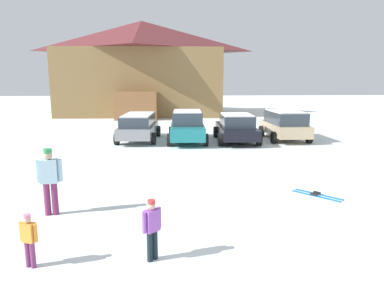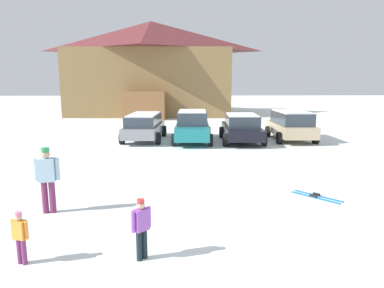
{
  "view_description": "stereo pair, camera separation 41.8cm",
  "coord_description": "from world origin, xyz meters",
  "px_view_note": "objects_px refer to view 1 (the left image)",
  "views": [
    {
      "loc": [
        -1.07,
        -3.25,
        3.25
      ],
      "look_at": [
        -0.33,
        7.88,
        1.22
      ],
      "focal_mm": 32.0,
      "sensor_mm": 36.0,
      "label": 1
    },
    {
      "loc": [
        -0.65,
        -3.27,
        3.25
      ],
      "look_at": [
        -0.33,
        7.88,
        1.22
      ],
      "focal_mm": 32.0,
      "sensor_mm": 36.0,
      "label": 2
    }
  ],
  "objects_px": {
    "parked_black_sedan": "(236,127)",
    "skier_child_in_purple_jacket": "(152,226)",
    "parked_beige_suv": "(285,124)",
    "ski_lodge": "(142,68)",
    "skier_child_in_orange_jacket": "(29,238)",
    "parked_grey_wagon": "(139,126)",
    "skier_adult_in_blue_parka": "(49,178)",
    "parked_teal_hatchback": "(187,126)",
    "pair_of_skis": "(317,195)"
  },
  "relations": [
    {
      "from": "parked_teal_hatchback",
      "to": "pair_of_skis",
      "type": "height_order",
      "value": "parked_teal_hatchback"
    },
    {
      "from": "parked_teal_hatchback",
      "to": "skier_adult_in_blue_parka",
      "type": "relative_size",
      "value": 2.76
    },
    {
      "from": "ski_lodge",
      "to": "parked_grey_wagon",
      "type": "distance_m",
      "value": 17.13
    },
    {
      "from": "parked_beige_suv",
      "to": "skier_child_in_purple_jacket",
      "type": "distance_m",
      "value": 14.75
    },
    {
      "from": "parked_teal_hatchback",
      "to": "skier_adult_in_blue_parka",
      "type": "xyz_separation_m",
      "value": [
        -3.91,
        -10.31,
        0.08
      ]
    },
    {
      "from": "parked_teal_hatchback",
      "to": "skier_child_in_orange_jacket",
      "type": "relative_size",
      "value": 4.66
    },
    {
      "from": "parked_beige_suv",
      "to": "skier_adult_in_blue_parka",
      "type": "bearing_deg",
      "value": -131.63
    },
    {
      "from": "skier_child_in_purple_jacket",
      "to": "skier_child_in_orange_jacket",
      "type": "xyz_separation_m",
      "value": [
        -2.15,
        -0.11,
        -0.1
      ]
    },
    {
      "from": "ski_lodge",
      "to": "skier_child_in_orange_jacket",
      "type": "bearing_deg",
      "value": -89.64
    },
    {
      "from": "ski_lodge",
      "to": "parked_grey_wagon",
      "type": "xyz_separation_m",
      "value": [
        0.95,
        -16.66,
        -3.86
      ]
    },
    {
      "from": "skier_adult_in_blue_parka",
      "to": "skier_child_in_orange_jacket",
      "type": "xyz_separation_m",
      "value": [
        0.45,
        -2.49,
        -0.38
      ]
    },
    {
      "from": "parked_grey_wagon",
      "to": "parked_black_sedan",
      "type": "relative_size",
      "value": 1.0
    },
    {
      "from": "parked_grey_wagon",
      "to": "parked_beige_suv",
      "type": "distance_m",
      "value": 8.27
    },
    {
      "from": "skier_adult_in_blue_parka",
      "to": "skier_child_in_purple_jacket",
      "type": "bearing_deg",
      "value": -42.51
    },
    {
      "from": "parked_beige_suv",
      "to": "skier_adult_in_blue_parka",
      "type": "height_order",
      "value": "skier_adult_in_blue_parka"
    },
    {
      "from": "parked_black_sedan",
      "to": "skier_child_in_orange_jacket",
      "type": "relative_size",
      "value": 4.65
    },
    {
      "from": "skier_child_in_orange_jacket",
      "to": "parked_teal_hatchback",
      "type": "bearing_deg",
      "value": 74.87
    },
    {
      "from": "ski_lodge",
      "to": "skier_adult_in_blue_parka",
      "type": "height_order",
      "value": "ski_lodge"
    },
    {
      "from": "parked_grey_wagon",
      "to": "skier_adult_in_blue_parka",
      "type": "height_order",
      "value": "skier_adult_in_blue_parka"
    },
    {
      "from": "ski_lodge",
      "to": "parked_grey_wagon",
      "type": "bearing_deg",
      "value": -86.74
    },
    {
      "from": "parked_teal_hatchback",
      "to": "parked_black_sedan",
      "type": "xyz_separation_m",
      "value": [
        2.7,
        -0.09,
        -0.08
      ]
    },
    {
      "from": "parked_black_sedan",
      "to": "skier_adult_in_blue_parka",
      "type": "height_order",
      "value": "skier_adult_in_blue_parka"
    },
    {
      "from": "parked_black_sedan",
      "to": "skier_child_in_purple_jacket",
      "type": "height_order",
      "value": "parked_black_sedan"
    },
    {
      "from": "ski_lodge",
      "to": "skier_child_in_purple_jacket",
      "type": "distance_m",
      "value": 30.33
    },
    {
      "from": "parked_grey_wagon",
      "to": "pair_of_skis",
      "type": "relative_size",
      "value": 3.64
    },
    {
      "from": "skier_adult_in_blue_parka",
      "to": "skier_child_in_orange_jacket",
      "type": "bearing_deg",
      "value": -79.71
    },
    {
      "from": "parked_beige_suv",
      "to": "parked_grey_wagon",
      "type": "bearing_deg",
      "value": 178.18
    },
    {
      "from": "ski_lodge",
      "to": "skier_adult_in_blue_parka",
      "type": "xyz_separation_m",
      "value": [
        -0.27,
        -27.59,
        -3.74
      ]
    },
    {
      "from": "skier_child_in_purple_jacket",
      "to": "ski_lodge",
      "type": "bearing_deg",
      "value": 94.45
    },
    {
      "from": "skier_child_in_orange_jacket",
      "to": "pair_of_skis",
      "type": "relative_size",
      "value": 0.79
    },
    {
      "from": "parked_teal_hatchback",
      "to": "parked_beige_suv",
      "type": "bearing_deg",
      "value": 3.6
    },
    {
      "from": "ski_lodge",
      "to": "skier_child_in_orange_jacket",
      "type": "distance_m",
      "value": 30.36
    },
    {
      "from": "skier_adult_in_blue_parka",
      "to": "skier_child_in_orange_jacket",
      "type": "relative_size",
      "value": 1.69
    },
    {
      "from": "parked_grey_wagon",
      "to": "skier_child_in_orange_jacket",
      "type": "bearing_deg",
      "value": -93.25
    },
    {
      "from": "ski_lodge",
      "to": "skier_adult_in_blue_parka",
      "type": "relative_size",
      "value": 9.78
    },
    {
      "from": "parked_black_sedan",
      "to": "skier_child_in_purple_jacket",
      "type": "bearing_deg",
      "value": -107.66
    },
    {
      "from": "parked_teal_hatchback",
      "to": "skier_adult_in_blue_parka",
      "type": "distance_m",
      "value": 11.03
    },
    {
      "from": "parked_grey_wagon",
      "to": "parked_teal_hatchback",
      "type": "distance_m",
      "value": 2.77
    },
    {
      "from": "parked_grey_wagon",
      "to": "parked_teal_hatchback",
      "type": "bearing_deg",
      "value": -12.78
    },
    {
      "from": "parked_grey_wagon",
      "to": "pair_of_skis",
      "type": "xyz_separation_m",
      "value": [
        5.97,
        -9.96,
        -0.8
      ]
    },
    {
      "from": "parked_black_sedan",
      "to": "skier_adult_in_blue_parka",
      "type": "xyz_separation_m",
      "value": [
        -6.61,
        -10.23,
        0.16
      ]
    },
    {
      "from": "parked_grey_wagon",
      "to": "pair_of_skis",
      "type": "distance_m",
      "value": 11.64
    },
    {
      "from": "skier_child_in_purple_jacket",
      "to": "pair_of_skis",
      "type": "relative_size",
      "value": 0.93
    },
    {
      "from": "ski_lodge",
      "to": "parked_beige_suv",
      "type": "bearing_deg",
      "value": -61.44
    },
    {
      "from": "parked_black_sedan",
      "to": "parked_beige_suv",
      "type": "distance_m",
      "value": 2.9
    },
    {
      "from": "parked_teal_hatchback",
      "to": "skier_child_in_orange_jacket",
      "type": "distance_m",
      "value": 13.27
    },
    {
      "from": "skier_child_in_purple_jacket",
      "to": "skier_child_in_orange_jacket",
      "type": "bearing_deg",
      "value": -177.17
    },
    {
      "from": "ski_lodge",
      "to": "skier_child_in_orange_jacket",
      "type": "xyz_separation_m",
      "value": [
        0.19,
        -30.08,
        -4.13
      ]
    },
    {
      "from": "ski_lodge",
      "to": "parked_teal_hatchback",
      "type": "bearing_deg",
      "value": -78.07
    },
    {
      "from": "skier_child_in_orange_jacket",
      "to": "skier_adult_in_blue_parka",
      "type": "bearing_deg",
      "value": 100.29
    }
  ]
}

